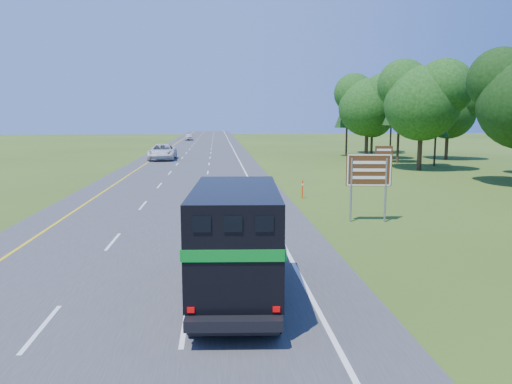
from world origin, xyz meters
The scene contains 9 objects.
ground centered at (0.00, 0.00, 0.00)m, with size 300.00×300.00×0.00m, color #2E4C14.
road centered at (0.00, 50.00, 0.02)m, with size 15.00×260.00×0.04m, color #38383A.
lane_markings centered at (0.00, 50.00, 0.04)m, with size 11.15×260.00×0.01m.
tree_wall_right centered at (26.00, 30.00, 6.00)m, with size 16.00×100.00×12.00m, color black, non-canonical shape.
horse_truck centered at (3.26, 3.95, 1.85)m, with size 2.80×7.77×3.39m.
white_suv centered at (-4.13, 53.19, 1.02)m, with size 3.26×7.08×1.97m, color silver.
far_car centered at (-3.67, 106.64, 0.82)m, with size 1.84×4.58×1.56m, color silver.
exit_sign centered at (10.53, 14.33, 2.56)m, with size 2.32×0.32×3.95m.
delineator centered at (8.41, 22.06, 0.66)m, with size 0.10×0.06×1.23m.
Camera 1 is at (2.71, -10.54, 5.41)m, focal length 35.00 mm.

